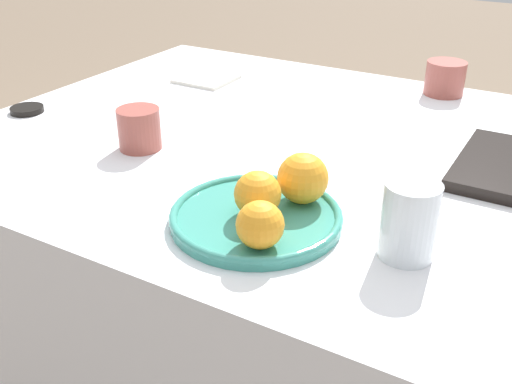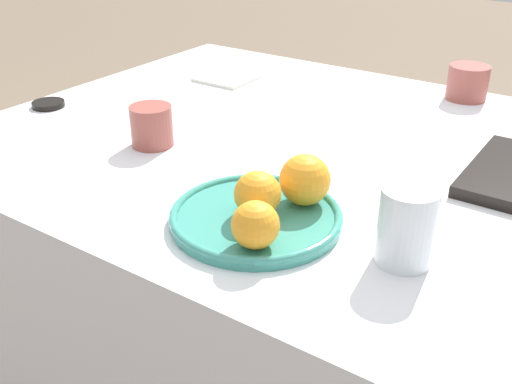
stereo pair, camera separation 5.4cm
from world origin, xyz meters
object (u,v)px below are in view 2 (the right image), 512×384
(soy_dish, at_px, (48,104))
(fruit_platter, at_px, (256,217))
(cup_0, at_px, (468,82))
(orange_2, at_px, (305,180))
(cup_1, at_px, (152,126))
(orange_1, at_px, (255,225))
(napkin, at_px, (227,78))
(orange_0, at_px, (258,194))
(water_glass, at_px, (406,226))

(soy_dish, bearing_deg, fruit_platter, -13.38)
(cup_0, height_order, soy_dish, cup_0)
(orange_2, height_order, cup_1, orange_2)
(orange_1, xyz_separation_m, cup_0, (0.03, 0.79, -0.01))
(orange_1, bearing_deg, cup_1, 151.71)
(napkin, height_order, soy_dish, soy_dish)
(napkin, bearing_deg, orange_0, -49.64)
(orange_0, height_order, napkin, orange_0)
(orange_0, distance_m, napkin, 0.70)
(soy_dish, bearing_deg, orange_2, -7.10)
(orange_0, relative_size, water_glass, 0.64)
(fruit_platter, xyz_separation_m, orange_2, (0.04, 0.07, 0.04))
(fruit_platter, height_order, napkin, fruit_platter)
(fruit_platter, height_order, soy_dish, fruit_platter)
(fruit_platter, distance_m, soy_dish, 0.67)
(cup_1, bearing_deg, orange_2, -9.26)
(orange_0, relative_size, cup_1, 0.86)
(orange_1, xyz_separation_m, orange_2, (-0.01, 0.14, 0.01))
(cup_0, xyz_separation_m, cup_1, (-0.40, -0.59, -0.00))
(orange_1, xyz_separation_m, napkin, (-0.50, 0.60, -0.04))
(water_glass, bearing_deg, fruit_platter, -172.81)
(cup_0, bearing_deg, napkin, -160.76)
(orange_0, distance_m, cup_0, 0.72)
(orange_2, xyz_separation_m, cup_1, (-0.36, 0.06, -0.01))
(cup_1, distance_m, napkin, 0.43)
(napkin, bearing_deg, cup_0, 19.24)
(orange_0, bearing_deg, fruit_platter, 174.95)
(water_glass, distance_m, cup_0, 0.71)
(orange_1, distance_m, soy_dish, 0.73)
(water_glass, xyz_separation_m, cup_0, (-0.13, 0.69, -0.01))
(orange_0, bearing_deg, orange_1, -57.77)
(orange_1, bearing_deg, orange_2, 92.93)
(napkin, bearing_deg, orange_1, -50.48)
(orange_1, height_order, water_glass, water_glass)
(cup_0, bearing_deg, fruit_platter, -96.36)
(orange_2, bearing_deg, cup_0, 86.38)
(cup_1, bearing_deg, cup_0, 56.00)
(cup_1, bearing_deg, water_glass, -10.78)
(orange_2, xyz_separation_m, soy_dish, (-0.69, 0.09, -0.05))
(orange_0, xyz_separation_m, orange_2, (0.04, 0.07, 0.00))
(orange_0, xyz_separation_m, napkin, (-0.45, 0.53, -0.04))
(cup_0, bearing_deg, orange_2, -93.62)
(fruit_platter, height_order, water_glass, water_glass)
(orange_0, distance_m, water_glass, 0.21)
(orange_1, bearing_deg, cup_0, 87.52)
(water_glass, height_order, napkin, water_glass)
(orange_0, height_order, cup_1, orange_0)
(orange_2, relative_size, soy_dish, 1.09)
(cup_1, xyz_separation_m, soy_dish, (-0.33, 0.03, -0.03))
(water_glass, relative_size, soy_dish, 1.51)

